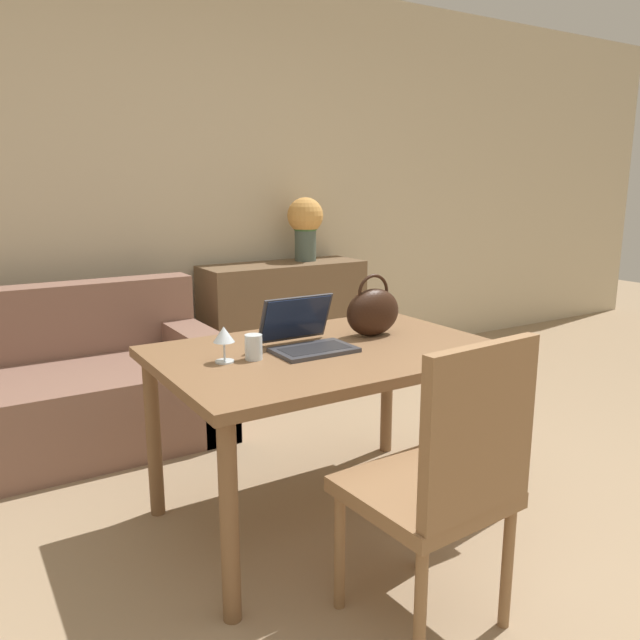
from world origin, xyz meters
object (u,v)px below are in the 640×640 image
object	(u,v)px
chair	(445,476)
couch	(46,396)
laptop	(305,335)
handbag	(373,311)
drinking_glass	(254,347)
flower_vase	(305,223)
wine_glass	(224,337)

from	to	relation	value
chair	couch	size ratio (longest dim) A/B	0.54
chair	couch	xyz separation A→B (m)	(-0.80, 2.11, -0.24)
laptop	handbag	distance (m)	0.36
chair	handbag	xyz separation A→B (m)	(0.36, 0.85, 0.31)
drinking_glass	handbag	bearing A→B (deg)	6.20
laptop	drinking_glass	world-z (taller)	laptop
couch	drinking_glass	bearing A→B (deg)	-67.04
flower_vase	wine_glass	bearing A→B (deg)	-128.16
couch	handbag	distance (m)	1.80
chair	flower_vase	distance (m)	2.79
handbag	laptop	bearing A→B (deg)	-175.39
drinking_glass	wine_glass	distance (m)	0.12
chair	laptop	bearing A→B (deg)	86.19
chair	drinking_glass	size ratio (longest dim) A/B	10.09
chair	handbag	world-z (taller)	handbag
couch	wine_glass	size ratio (longest dim) A/B	13.21
drinking_glass	couch	bearing A→B (deg)	112.96
chair	drinking_glass	world-z (taller)	chair
chair	wine_glass	size ratio (longest dim) A/B	7.07
handbag	flower_vase	xyz separation A→B (m)	(0.66, 1.69, 0.26)
drinking_glass	flower_vase	world-z (taller)	flower_vase
laptop	flower_vase	world-z (taller)	flower_vase
laptop	flower_vase	size ratio (longest dim) A/B	0.71
drinking_glass	laptop	bearing A→B (deg)	8.48
handbag	flower_vase	world-z (taller)	flower_vase
flower_vase	couch	bearing A→B (deg)	-166.95
couch	handbag	size ratio (longest dim) A/B	6.66
chair	laptop	size ratio (longest dim) A/B	3.06
wine_glass	laptop	bearing A→B (deg)	2.37
drinking_glass	flower_vase	distance (m)	2.18
laptop	handbag	bearing A→B (deg)	4.61
laptop	wine_glass	distance (m)	0.35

